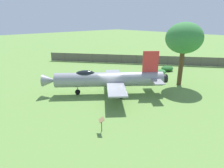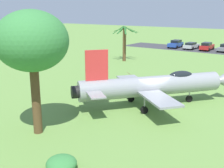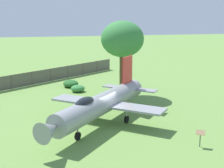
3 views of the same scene
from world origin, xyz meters
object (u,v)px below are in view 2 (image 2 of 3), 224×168
(display_jet, at_px, (155,85))
(shrub_near_fence, at_px, (61,164))
(shade_tree, at_px, (32,42))
(parked_car_silver, at_px, (191,45))
(parked_car_red, at_px, (207,46))
(parked_car_blue, at_px, (176,44))
(palm_tree, at_px, (124,43))
(info_plaque, at_px, (129,75))

(display_jet, height_order, shrub_near_fence, display_jet)
(shade_tree, bearing_deg, shrub_near_fence, 60.14)
(parked_car_silver, bearing_deg, parked_car_red, -88.39)
(shade_tree, xyz_separation_m, parked_car_blue, (-45.82, -8.09, -5.21))
(parked_car_red, bearing_deg, shade_tree, -177.84)
(shade_tree, bearing_deg, display_jet, 155.76)
(display_jet, bearing_deg, parked_car_blue, 58.73)
(palm_tree, bearing_deg, shrub_near_fence, 25.13)
(parked_car_silver, relative_size, parked_car_blue, 1.03)
(info_plaque, xyz_separation_m, parked_car_red, (-30.54, 0.07, -0.05))
(display_jet, bearing_deg, parked_car_red, 49.04)
(parked_car_silver, distance_m, parked_car_blue, 3.48)
(shrub_near_fence, distance_m, info_plaque, 18.45)
(palm_tree, bearing_deg, parked_car_silver, 167.28)
(display_jet, height_order, info_plaque, display_jet)
(parked_car_red, bearing_deg, info_plaque, -179.81)
(palm_tree, bearing_deg, parked_car_blue, 177.40)
(palm_tree, height_order, parked_car_silver, palm_tree)
(palm_tree, bearing_deg, shade_tree, 18.93)
(info_plaque, bearing_deg, shade_tree, 5.87)
(display_jet, height_order, shade_tree, shade_tree)
(shade_tree, relative_size, shrub_near_fence, 5.05)
(palm_tree, xyz_separation_m, parked_car_silver, (-19.30, 4.36, -2.16))
(display_jet, relative_size, parked_car_silver, 2.58)
(info_plaque, bearing_deg, palm_tree, -146.74)
(shade_tree, bearing_deg, palm_tree, -161.07)
(info_plaque, bearing_deg, parked_car_silver, -174.23)
(display_jet, relative_size, shrub_near_fence, 7.73)
(shade_tree, height_order, palm_tree, shade_tree)
(shade_tree, bearing_deg, parked_car_silver, -174.20)
(display_jet, distance_m, palm_tree, 21.46)
(info_plaque, relative_size, parked_car_blue, 0.25)
(shade_tree, relative_size, info_plaque, 7.01)
(display_jet, distance_m, parked_car_silver, 37.29)
(shrub_near_fence, relative_size, info_plaque, 1.39)
(info_plaque, bearing_deg, parked_car_red, 179.86)
(info_plaque, distance_m, parked_car_blue, 31.68)
(shrub_near_fence, bearing_deg, parked_car_red, -172.90)
(shrub_near_fence, xyz_separation_m, parked_car_blue, (-48.41, -12.61, 0.42))
(shrub_near_fence, bearing_deg, parked_car_blue, -165.40)
(shade_tree, relative_size, parked_car_blue, 1.73)
(parked_car_silver, xyz_separation_m, parked_car_blue, (-0.32, -3.47, 0.09))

